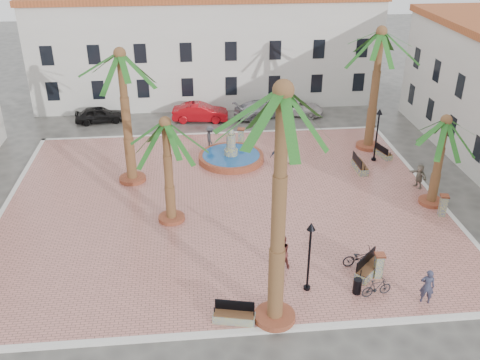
{
  "coord_description": "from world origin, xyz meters",
  "views": [
    {
      "loc": [
        -1.78,
        -27.95,
        16.11
      ],
      "look_at": [
        1.0,
        0.0,
        1.6
      ],
      "focal_mm": 40.0,
      "sensor_mm": 36.0,
      "label": 1
    }
  ],
  "objects_px": {
    "bollard_n": "(241,137)",
    "car_white": "(297,108)",
    "fountain": "(231,156)",
    "palm_e": "(444,132)",
    "bollard_se": "(379,265)",
    "pedestrian_east": "(419,176)",
    "bollard_e": "(443,205)",
    "bench_se": "(369,269)",
    "palm_ne": "(380,46)",
    "pedestrian_fountain_b": "(277,157)",
    "pedestrian_north": "(210,137)",
    "bench_s": "(234,316)",
    "bench_e": "(360,166)",
    "bench_ne": "(383,153)",
    "lamppost_s": "(310,245)",
    "cyclist_a": "(427,286)",
    "bicycle_b": "(377,288)",
    "cyclist_b": "(282,252)",
    "car_red": "(200,112)",
    "palm_nw": "(121,69)",
    "bicycle_a": "(360,257)",
    "palm_sw": "(166,136)",
    "palm_s": "(282,119)",
    "litter_bin": "(357,286)",
    "car_black": "(100,114)",
    "lamppost_e": "(378,126)",
    "car_silver": "(262,109)"
  },
  "relations": [
    {
      "from": "bollard_n",
      "to": "cyclist_b",
      "type": "distance_m",
      "value": 15.03
    },
    {
      "from": "bench_ne",
      "to": "lamppost_s",
      "type": "xyz_separation_m",
      "value": [
        -8.47,
        -13.99,
        2.21
      ]
    },
    {
      "from": "bollard_e",
      "to": "car_white",
      "type": "bearing_deg",
      "value": 105.69
    },
    {
      "from": "fountain",
      "to": "palm_e",
      "type": "bearing_deg",
      "value": -32.11
    },
    {
      "from": "bicycle_a",
      "to": "car_red",
      "type": "bearing_deg",
      "value": 13.87
    },
    {
      "from": "bench_s",
      "to": "palm_ne",
      "type": "bearing_deg",
      "value": 69.51
    },
    {
      "from": "palm_nw",
      "to": "pedestrian_fountain_b",
      "type": "xyz_separation_m",
      "value": [
        9.63,
        0.87,
        -6.49
      ]
    },
    {
      "from": "bench_e",
      "to": "cyclist_b",
      "type": "xyz_separation_m",
      "value": [
        -7.08,
        -10.22,
        0.61
      ]
    },
    {
      "from": "palm_e",
      "to": "lamppost_e",
      "type": "distance_m",
      "value": 6.72
    },
    {
      "from": "palm_ne",
      "to": "pedestrian_north",
      "type": "xyz_separation_m",
      "value": [
        -11.6,
        0.96,
        -6.61
      ]
    },
    {
      "from": "bench_e",
      "to": "bicycle_b",
      "type": "distance_m",
      "value": 13.14
    },
    {
      "from": "bollard_se",
      "to": "litter_bin",
      "type": "distance_m",
      "value": 1.76
    },
    {
      "from": "bollard_se",
      "to": "car_silver",
      "type": "bearing_deg",
      "value": 96.3
    },
    {
      "from": "car_white",
      "to": "bench_s",
      "type": "bearing_deg",
      "value": -178.49
    },
    {
      "from": "palm_ne",
      "to": "litter_bin",
      "type": "relative_size",
      "value": 11.54
    },
    {
      "from": "bollard_e",
      "to": "bench_se",
      "type": "bearing_deg",
      "value": -140.04
    },
    {
      "from": "cyclist_b",
      "to": "car_red",
      "type": "relative_size",
      "value": 0.39
    },
    {
      "from": "bollard_n",
      "to": "car_white",
      "type": "height_order",
      "value": "bollard_n"
    },
    {
      "from": "bollard_n",
      "to": "cyclist_a",
      "type": "relative_size",
      "value": 0.81
    },
    {
      "from": "bench_ne",
      "to": "cyclist_a",
      "type": "xyz_separation_m",
      "value": [
        -3.37,
        -15.4,
        0.63
      ]
    },
    {
      "from": "lamppost_e",
      "to": "bollard_se",
      "type": "xyz_separation_m",
      "value": [
        -4.05,
        -12.86,
        -1.89
      ]
    },
    {
      "from": "cyclist_a",
      "to": "car_black",
      "type": "distance_m",
      "value": 30.28
    },
    {
      "from": "fountain",
      "to": "bicycle_a",
      "type": "distance_m",
      "value": 13.87
    },
    {
      "from": "palm_e",
      "to": "bench_e",
      "type": "height_order",
      "value": "palm_e"
    },
    {
      "from": "palm_nw",
      "to": "bicycle_a",
      "type": "relative_size",
      "value": 4.76
    },
    {
      "from": "bollard_se",
      "to": "pedestrian_east",
      "type": "relative_size",
      "value": 0.82
    },
    {
      "from": "palm_sw",
      "to": "pedestrian_fountain_b",
      "type": "height_order",
      "value": "palm_sw"
    },
    {
      "from": "fountain",
      "to": "bollard_se",
      "type": "height_order",
      "value": "fountain"
    },
    {
      "from": "bollard_n",
      "to": "litter_bin",
      "type": "bearing_deg",
      "value": -78.23
    },
    {
      "from": "pedestrian_north",
      "to": "pedestrian_fountain_b",
      "type": "bearing_deg",
      "value": -134.71
    },
    {
      "from": "bench_e",
      "to": "pedestrian_east",
      "type": "distance_m",
      "value": 4.07
    },
    {
      "from": "bench_ne",
      "to": "car_silver",
      "type": "distance_m",
      "value": 11.79
    },
    {
      "from": "bench_ne",
      "to": "lamppost_e",
      "type": "xyz_separation_m",
      "value": [
        -0.84,
        -0.55,
        2.33
      ]
    },
    {
      "from": "bollard_se",
      "to": "bench_s",
      "type": "bearing_deg",
      "value": -161.32
    },
    {
      "from": "bench_e",
      "to": "pedestrian_fountain_b",
      "type": "bearing_deg",
      "value": 80.21
    },
    {
      "from": "car_red",
      "to": "palm_e",
      "type": "bearing_deg",
      "value": -133.83
    },
    {
      "from": "palm_sw",
      "to": "bench_e",
      "type": "height_order",
      "value": "palm_sw"
    },
    {
      "from": "palm_sw",
      "to": "pedestrian_north",
      "type": "height_order",
      "value": "palm_sw"
    },
    {
      "from": "bollard_se",
      "to": "palm_ne",
      "type": "bearing_deg",
      "value": 73.93
    },
    {
      "from": "bench_s",
      "to": "cyclist_b",
      "type": "distance_m",
      "value": 4.53
    },
    {
      "from": "bollard_n",
      "to": "car_red",
      "type": "bearing_deg",
      "value": 115.57
    },
    {
      "from": "palm_e",
      "to": "bicycle_a",
      "type": "xyz_separation_m",
      "value": [
        -6.12,
        -5.63,
        -4.09
      ]
    },
    {
      "from": "bench_ne",
      "to": "pedestrian_north",
      "type": "bearing_deg",
      "value": 61.87
    },
    {
      "from": "bench_s",
      "to": "palm_sw",
      "type": "bearing_deg",
      "value": 120.7
    },
    {
      "from": "bench_e",
      "to": "bench_se",
      "type": "bearing_deg",
      "value": 164.32
    },
    {
      "from": "palm_s",
      "to": "bench_s",
      "type": "relative_size",
      "value": 5.65
    },
    {
      "from": "pedestrian_fountain_b",
      "to": "pedestrian_north",
      "type": "height_order",
      "value": "pedestrian_north"
    },
    {
      "from": "bicycle_b",
      "to": "pedestrian_fountain_b",
      "type": "bearing_deg",
      "value": -0.43
    },
    {
      "from": "palm_ne",
      "to": "bollard_e",
      "type": "distance_m",
      "value": 12.05
    },
    {
      "from": "palm_sw",
      "to": "palm_ne",
      "type": "distance_m",
      "value": 16.94
    }
  ]
}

